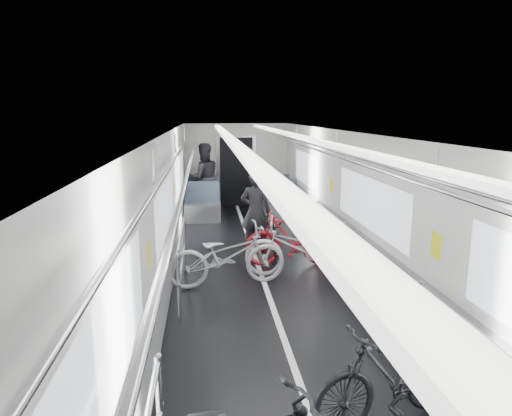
# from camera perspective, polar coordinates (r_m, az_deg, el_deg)

# --- Properties ---
(car_shell) EXTENTS (3.02, 14.01, 2.41)m
(car_shell) POSITION_cam_1_polar(r_m,az_deg,el_deg) (8.31, -0.00, 0.88)
(car_shell) COLOR black
(car_shell) RESTS_ON ground
(bike_left_far) EXTENTS (1.96, 0.93, 0.99)m
(bike_left_far) POSITION_cam_1_polar(r_m,az_deg,el_deg) (7.25, -3.63, -5.94)
(bike_left_far) COLOR #ACACB0
(bike_left_far) RESTS_ON floor
(bike_right_near) EXTENTS (1.65, 0.87, 0.95)m
(bike_right_near) POSITION_cam_1_polar(r_m,az_deg,el_deg) (4.40, 16.61, -19.19)
(bike_right_near) COLOR black
(bike_right_near) RESTS_ON floor
(bike_right_mid) EXTENTS (1.97, 0.93, 0.99)m
(bike_right_mid) POSITION_cam_1_polar(r_m,az_deg,el_deg) (7.65, 5.72, -5.01)
(bike_right_mid) COLOR silver
(bike_right_mid) RESTS_ON floor
(bike_right_far) EXTENTS (1.70, 0.49, 1.02)m
(bike_right_far) POSITION_cam_1_polar(r_m,az_deg,el_deg) (8.20, 4.50, -3.73)
(bike_right_far) COLOR maroon
(bike_right_far) RESTS_ON floor
(bike_aisle) EXTENTS (0.69, 1.57, 0.80)m
(bike_aisle) POSITION_cam_1_polar(r_m,az_deg,el_deg) (8.88, 2.34, -3.22)
(bike_aisle) COLOR black
(bike_aisle) RESTS_ON floor
(person_standing) EXTENTS (0.69, 0.55, 1.63)m
(person_standing) POSITION_cam_1_polar(r_m,az_deg,el_deg) (8.83, -0.04, -0.52)
(person_standing) COLOR black
(person_standing) RESTS_ON floor
(person_seated) EXTENTS (1.07, 0.92, 1.91)m
(person_seated) POSITION_cam_1_polar(r_m,az_deg,el_deg) (12.55, -6.55, 3.73)
(person_seated) COLOR #28262C
(person_seated) RESTS_ON floor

